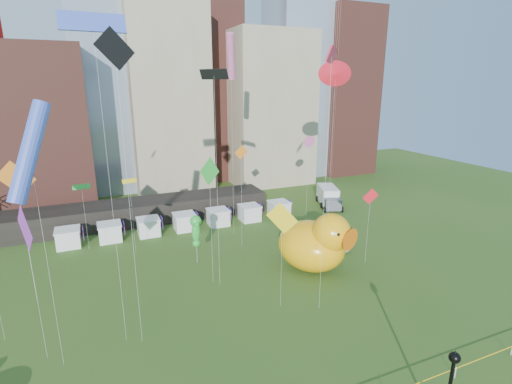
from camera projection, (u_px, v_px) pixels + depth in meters
name	position (u px, v px, depth m)	size (l,w,h in m)	color
skyline	(155.00, 76.00, 71.80)	(101.00, 23.00, 68.00)	brown
pavilion	(143.00, 211.00, 57.98)	(38.00, 6.00, 3.20)	black
vendor_tents	(185.00, 222.00, 54.71)	(33.24, 2.80, 2.40)	white
big_duck	(315.00, 243.00, 42.31)	(9.27, 10.12, 7.05)	#FFAC0D
small_duck	(341.00, 242.00, 47.20)	(3.80, 4.22, 2.95)	white
seahorse_green	(196.00, 229.00, 43.60)	(1.40, 1.70, 5.87)	silver
seahorse_purple	(334.00, 233.00, 44.09)	(1.41, 1.61, 5.06)	silver
box_truck	(328.00, 196.00, 65.40)	(5.08, 7.90, 3.16)	silver
kite_0	(332.00, 56.00, 29.82)	(2.93, 3.34, 22.89)	silver
kite_1	(231.00, 57.00, 47.12)	(2.15, 3.34, 26.06)	silver
kite_2	(116.00, 57.00, 25.34)	(2.64, 0.87, 23.74)	silver
kite_3	(209.00, 173.00, 37.17)	(1.18, 2.65, 13.40)	silver
kite_4	(282.00, 219.00, 33.90)	(2.36, 1.71, 10.16)	silver
kite_5	(29.00, 152.00, 24.26)	(3.55, 3.37, 19.22)	silver
kite_6	(241.00, 156.00, 46.21)	(1.12, 1.40, 13.07)	silver
kite_8	(336.00, 74.00, 44.47)	(2.92, 0.58, 22.72)	silver
kite_9	(309.00, 142.00, 52.03)	(1.50, 0.58, 13.33)	silver
kite_10	(214.00, 76.00, 34.21)	(2.07, 2.64, 21.40)	silver
kite_11	(81.00, 187.00, 46.09)	(1.99, 0.43, 8.53)	silver
kite_12	(129.00, 182.00, 45.07)	(1.69, 0.65, 9.41)	silver
kite_13	(93.00, 24.00, 24.90)	(4.15, 0.78, 24.62)	silver
kite_14	(16.00, 179.00, 33.97)	(3.19, 0.14, 13.70)	silver
kite_15	(25.00, 230.00, 26.53)	(1.22, 3.08, 12.16)	silver
kite_16	(370.00, 198.00, 42.70)	(1.76, 0.59, 9.00)	silver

